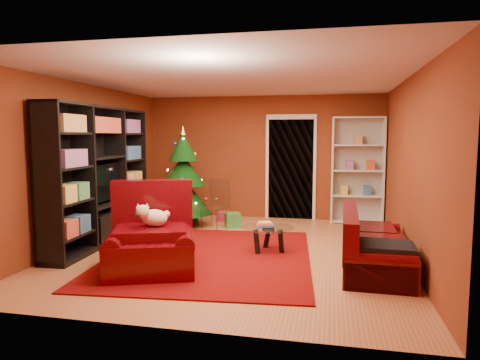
% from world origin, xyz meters
% --- Properties ---
extents(floor, '(5.00, 5.50, 0.05)m').
position_xyz_m(floor, '(0.00, 0.00, -0.03)').
color(floor, '#B06439').
rests_on(floor, ground).
extents(ceiling, '(5.00, 5.50, 0.05)m').
position_xyz_m(ceiling, '(0.00, 0.00, 2.62)').
color(ceiling, silver).
rests_on(ceiling, wall_back).
extents(wall_back, '(5.00, 0.05, 2.60)m').
position_xyz_m(wall_back, '(0.00, 2.77, 1.30)').
color(wall_back, maroon).
rests_on(wall_back, ground).
extents(wall_left, '(0.05, 5.50, 2.60)m').
position_xyz_m(wall_left, '(-2.52, 0.00, 1.30)').
color(wall_left, maroon).
rests_on(wall_left, ground).
extents(wall_right, '(0.05, 5.50, 2.60)m').
position_xyz_m(wall_right, '(2.52, 0.00, 1.30)').
color(wall_right, maroon).
rests_on(wall_right, ground).
extents(doorway, '(1.06, 0.60, 2.16)m').
position_xyz_m(doorway, '(0.60, 2.73, 1.05)').
color(doorway, black).
rests_on(doorway, floor).
extents(rug, '(3.17, 3.61, 0.02)m').
position_xyz_m(rug, '(-0.29, -0.42, 0.01)').
color(rug, '#6C0606').
rests_on(rug, floor).
extents(media_unit, '(0.56, 2.92, 2.23)m').
position_xyz_m(media_unit, '(-2.27, 0.06, 1.11)').
color(media_unit, black).
rests_on(media_unit, floor).
extents(christmas_tree, '(1.39, 1.39, 1.97)m').
position_xyz_m(christmas_tree, '(-1.37, 1.55, 0.95)').
color(christmas_tree, black).
rests_on(christmas_tree, floor).
extents(gift_box_teal, '(0.36, 0.36, 0.30)m').
position_xyz_m(gift_box_teal, '(-1.37, 1.99, 0.15)').
color(gift_box_teal, '#287C77').
rests_on(gift_box_teal, floor).
extents(gift_box_green, '(0.36, 0.36, 0.28)m').
position_xyz_m(gift_box_green, '(-0.40, 1.63, 0.14)').
color(gift_box_green, '#2F7830').
rests_on(gift_box_green, floor).
extents(gift_box_red, '(0.25, 0.25, 0.20)m').
position_xyz_m(gift_box_red, '(-0.72, 2.13, 0.10)').
color(gift_box_red, '#AB273C').
rests_on(gift_box_red, floor).
extents(white_bookshelf, '(1.03, 0.40, 2.19)m').
position_xyz_m(white_bookshelf, '(1.95, 2.57, 1.06)').
color(white_bookshelf, white).
rests_on(white_bookshelf, floor).
extents(armchair, '(1.53, 1.53, 0.94)m').
position_xyz_m(armchair, '(-0.83, -1.23, 0.47)').
color(armchair, '#410208').
rests_on(armchair, rug).
extents(dog, '(0.48, 0.42, 0.30)m').
position_xyz_m(dog, '(-0.80, -1.17, 0.70)').
color(dog, beige).
rests_on(dog, armchair).
extents(sofa, '(0.88, 1.86, 0.79)m').
position_xyz_m(sofa, '(2.02, -0.53, 0.40)').
color(sofa, '#410208').
rests_on(sofa, rug).
extents(coffee_table, '(0.90, 0.90, 0.48)m').
position_xyz_m(coffee_table, '(0.52, 0.00, 0.20)').
color(coffee_table, gray).
rests_on(coffee_table, rug).
extents(acrylic_chair, '(0.55, 0.58, 0.84)m').
position_xyz_m(acrylic_chair, '(-0.70, 1.36, 0.42)').
color(acrylic_chair, '#66605B').
rests_on(acrylic_chair, rug).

